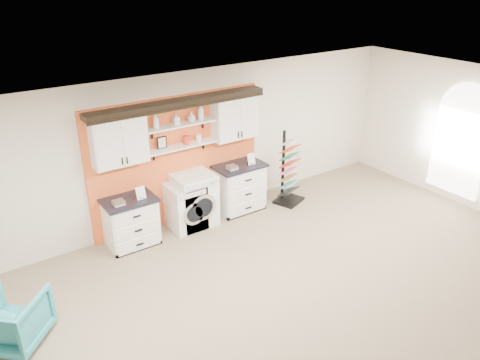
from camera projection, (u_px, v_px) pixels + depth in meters
floor at (326, 341)px, 6.06m from camera, size 10.00×10.00×0.00m
ceiling at (347, 137)px, 4.90m from camera, size 10.00×10.00×0.00m
wall_back at (177, 150)px, 8.47m from camera, size 10.00×0.00×10.00m
accent_panel at (178, 161)px, 8.53m from camera, size 3.40×0.07×2.40m
upper_cabinet_left at (119, 140)px, 7.54m from camera, size 0.90×0.35×0.84m
upper_cabinet_right at (235, 117)px, 8.70m from camera, size 0.90×0.35×0.84m
shelf_lower at (182, 146)px, 8.27m from camera, size 1.32×0.28×0.03m
shelf_upper at (180, 125)px, 8.10m from camera, size 1.32×0.28×0.03m
crown_molding at (179, 102)px, 7.95m from camera, size 3.30×0.41×0.13m
window_arched at (461, 137)px, 9.16m from camera, size 0.06×1.10×2.25m
picture_frame at (162, 143)px, 8.07m from camera, size 0.18×0.02×0.22m
canister_red at (186, 140)px, 8.28m from camera, size 0.11×0.11×0.16m
canister_cream at (199, 138)px, 8.42m from camera, size 0.10×0.10×0.14m
base_cabinet_left at (131, 222)px, 8.02m from camera, size 0.89×0.66×0.87m
base_cabinet_right at (239, 187)px, 9.17m from camera, size 0.98×0.66×0.96m
washer at (185, 206)px, 8.57m from camera, size 0.61×0.71×0.86m
dryer at (194, 200)px, 8.64m from camera, size 0.72×0.71×1.00m
sample_rack at (289, 179)px, 9.47m from camera, size 0.67×0.62×1.51m
armchair at (12, 319)px, 5.93m from camera, size 1.10×1.10×0.72m
soap_bottle_a at (156, 121)px, 7.81m from camera, size 0.11×0.11×0.27m
soap_bottle_b at (176, 119)px, 8.01m from camera, size 0.10×0.10×0.21m
soap_bottle_c at (191, 117)px, 8.18m from camera, size 0.16×0.16×0.18m
soap_bottle_d at (201, 112)px, 8.25m from camera, size 0.12×0.12×0.30m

